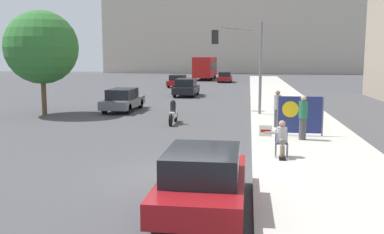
# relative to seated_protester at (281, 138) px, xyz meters

# --- Properties ---
(ground_plane) EXTENTS (160.00, 160.00, 0.00)m
(ground_plane) POSITION_rel_seated_protester_xyz_m (-2.88, -2.30, -0.80)
(ground_plane) COLOR #444447
(sidewalk_curb) EXTENTS (4.41, 90.00, 0.15)m
(sidewalk_curb) POSITION_rel_seated_protester_xyz_m (1.28, 12.70, -0.72)
(sidewalk_curb) COLOR #B7B2A8
(sidewalk_curb) RESTS_ON ground_plane
(seated_protester) EXTENTS (0.94, 0.77, 1.21)m
(seated_protester) POSITION_rel_seated_protester_xyz_m (0.00, 0.00, 0.00)
(seated_protester) COLOR #474C56
(seated_protester) RESTS_ON sidewalk_curb
(jogger_on_sidewalk) EXTENTS (0.34, 0.34, 1.76)m
(jogger_on_sidewalk) POSITION_rel_seated_protester_xyz_m (1.06, 3.14, 0.25)
(jogger_on_sidewalk) COLOR #424247
(jogger_on_sidewalk) RESTS_ON sidewalk_curb
(pedestrian_behind) EXTENTS (0.34, 0.34, 1.72)m
(pedestrian_behind) POSITION_rel_seated_protester_xyz_m (0.25, 6.07, 0.23)
(pedestrian_behind) COLOR #424247
(pedestrian_behind) RESTS_ON sidewalk_curb
(protest_banner) EXTENTS (1.90, 0.06, 1.64)m
(protest_banner) POSITION_rel_seated_protester_xyz_m (1.04, 4.04, 0.22)
(protest_banner) COLOR slate
(protest_banner) RESTS_ON sidewalk_curb
(traffic_light_pole) EXTENTS (3.01, 2.78, 5.14)m
(traffic_light_pole) POSITION_rel_seated_protester_xyz_m (-1.53, 11.24, 2.87)
(traffic_light_pole) COLOR slate
(traffic_light_pole) RESTS_ON sidewalk_curb
(parked_car_curbside) EXTENTS (1.85, 4.21, 1.40)m
(parked_car_curbside) POSITION_rel_seated_protester_xyz_m (-2.07, -4.70, -0.10)
(parked_car_curbside) COLOR maroon
(parked_car_curbside) RESTS_ON ground_plane
(car_on_road_nearest) EXTENTS (1.71, 4.61, 1.41)m
(car_on_road_nearest) POSITION_rel_seated_protester_xyz_m (-8.94, 12.05, -0.09)
(car_on_road_nearest) COLOR #565B60
(car_on_road_nearest) RESTS_ON ground_plane
(car_on_road_midblock) EXTENTS (1.83, 4.47, 1.51)m
(car_on_road_midblock) POSITION_rel_seated_protester_xyz_m (-6.44, 22.57, -0.05)
(car_on_road_midblock) COLOR black
(car_on_road_midblock) RESTS_ON ground_plane
(car_on_road_distant) EXTENTS (1.84, 4.57, 1.37)m
(car_on_road_distant) POSITION_rel_seated_protester_xyz_m (-8.96, 33.30, -0.11)
(car_on_road_distant) COLOR maroon
(car_on_road_distant) RESTS_ON ground_plane
(car_on_road_far_lane) EXTENTS (1.78, 4.47, 1.36)m
(car_on_road_far_lane) POSITION_rel_seated_protester_xyz_m (-4.24, 42.82, -0.11)
(car_on_road_far_lane) COLOR maroon
(car_on_road_far_lane) RESTS_ON ground_plane
(city_bus_on_road) EXTENTS (2.59, 11.25, 3.28)m
(city_bus_on_road) POSITION_rel_seated_protester_xyz_m (-7.56, 49.87, 1.08)
(city_bus_on_road) COLOR red
(city_bus_on_road) RESTS_ON ground_plane
(motorcycle_on_road) EXTENTS (0.28, 2.09, 1.24)m
(motorcycle_on_road) POSITION_rel_seated_protester_xyz_m (-4.89, 7.33, -0.27)
(motorcycle_on_road) COLOR white
(motorcycle_on_road) RESTS_ON ground_plane
(street_tree_near_curb) EXTENTS (4.23, 4.23, 6.06)m
(street_tree_near_curb) POSITION_rel_seated_protester_xyz_m (-13.01, 9.67, 3.13)
(street_tree_near_curb) COLOR brown
(street_tree_near_curb) RESTS_ON ground_plane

